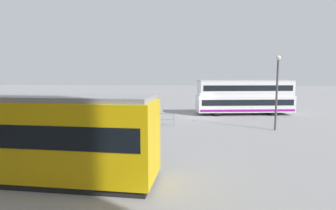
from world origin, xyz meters
TOP-DOWN VIEW (x-y plane):
  - ground_plane at (0.00, 0.00)m, footprint 160.00×160.00m
  - double_decker_bus at (-5.01, -2.46)m, footprint 10.80×3.98m
  - tram_yellow at (8.91, 17.06)m, footprint 13.35×3.23m
  - pedestrian_near_railing at (4.19, 4.45)m, footprint 0.37×0.37m
  - pedestrian_railing at (5.44, 4.71)m, footprint 6.28×0.58m
  - info_sign at (10.23, 5.01)m, footprint 1.10×0.37m
  - street_lamp at (-5.86, 5.95)m, footprint 0.36×0.36m

SIDE VIEW (x-z plane):
  - ground_plane at x=0.00m, z-range 0.00..0.00m
  - pedestrian_railing at x=5.44m, z-range 0.19..1.27m
  - pedestrian_near_railing at x=4.19m, z-range 0.13..1.80m
  - info_sign at x=10.23m, z-range 0.45..2.74m
  - tram_yellow at x=8.91m, z-range 0.07..3.67m
  - double_decker_bus at x=-5.01m, z-range 0.04..3.86m
  - street_lamp at x=-5.86m, z-range 0.56..6.47m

